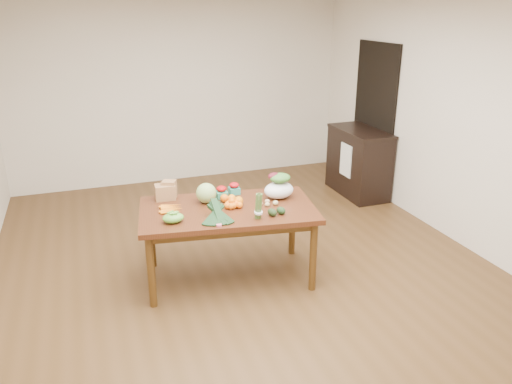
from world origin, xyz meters
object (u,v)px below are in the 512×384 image
object	(u,v)px
mandarin_cluster	(232,203)
kale_bunch	(217,213)
cabbage	(206,193)
salad_bag	(279,187)
cabinet	(359,162)
asparagus_bundle	(258,206)
dining_table	(229,243)
paper_bag	(165,191)

from	to	relation	value
mandarin_cluster	kale_bunch	size ratio (longest dim) A/B	0.45
cabbage	salad_bag	xyz separation A→B (m)	(0.71, -0.12, 0.02)
cabinet	salad_bag	size ratio (longest dim) A/B	3.39
cabinet	salad_bag	distance (m)	2.48
cabbage	kale_bunch	world-z (taller)	cabbage
asparagus_bundle	salad_bag	world-z (taller)	asparagus_bundle
dining_table	cabinet	distance (m)	2.94
dining_table	cabbage	size ratio (longest dim) A/B	8.39
paper_bag	dining_table	bearing A→B (deg)	-39.36
mandarin_cluster	paper_bag	bearing A→B (deg)	142.06
cabinet	salad_bag	xyz separation A→B (m)	(-1.87, -1.58, 0.40)
paper_bag	mandarin_cluster	distance (m)	0.71
dining_table	salad_bag	world-z (taller)	salad_bag
kale_bunch	asparagus_bundle	bearing A→B (deg)	-1.44
paper_bag	asparagus_bundle	xyz separation A→B (m)	(0.71, -0.77, 0.03)
dining_table	mandarin_cluster	bearing A→B (deg)	-4.77
cabbage	salad_bag	world-z (taller)	salad_bag
dining_table	cabinet	size ratio (longest dim) A/B	1.62
paper_bag	cabinet	bearing A→B (deg)	22.71
paper_bag	asparagus_bundle	distance (m)	1.05
cabbage	dining_table	bearing A→B (deg)	-52.00
kale_bunch	salad_bag	distance (m)	0.82
cabbage	mandarin_cluster	size ratio (longest dim) A/B	1.10
paper_bag	mandarin_cluster	world-z (taller)	paper_bag
mandarin_cluster	kale_bunch	xyz separation A→B (m)	(-0.22, -0.27, 0.03)
salad_bag	kale_bunch	bearing A→B (deg)	-153.96
paper_bag	kale_bunch	size ratio (longest dim) A/B	0.65
paper_bag	cabbage	xyz separation A→B (m)	(0.36, -0.22, 0.01)
cabbage	mandarin_cluster	xyz separation A→B (m)	(0.20, -0.21, -0.05)
dining_table	asparagus_bundle	bearing A→B (deg)	-53.03
mandarin_cluster	salad_bag	bearing A→B (deg)	9.50
asparagus_bundle	salad_bag	xyz separation A→B (m)	(0.37, 0.42, -0.01)
dining_table	salad_bag	distance (m)	0.75
dining_table	salad_bag	xyz separation A→B (m)	(0.56, 0.08, 0.49)
dining_table	cabbage	xyz separation A→B (m)	(-0.16, 0.20, 0.47)
cabbage	asparagus_bundle	size ratio (longest dim) A/B	0.79
dining_table	cabinet	xyz separation A→B (m)	(2.42, 1.66, 0.10)
paper_bag	salad_bag	size ratio (longest dim) A/B	0.86
cabinet	kale_bunch	world-z (taller)	cabinet
cabinet	kale_bunch	size ratio (longest dim) A/B	2.55
mandarin_cluster	asparagus_bundle	size ratio (longest dim) A/B	0.72
dining_table	paper_bag	bearing A→B (deg)	149.24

